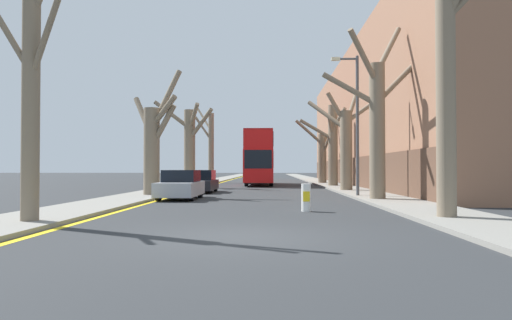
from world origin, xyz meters
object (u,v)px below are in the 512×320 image
object	(u,v)px
street_tree_left_0	(31,98)
street_tree_left_3	(210,144)
traffic_bollard	(306,198)
street_tree_left_2	(189,144)
parked_car_0	(181,185)
street_tree_right_1	(377,120)
parked_car_1	(201,182)
street_tree_right_4	(322,153)
lamp_post	(355,118)
street_tree_right_3	(332,144)
street_tree_left_1	(153,143)
street_tree_right_0	(449,82)
double_decker_bus	(260,156)
street_tree_right_2	(346,142)

from	to	relation	value
street_tree_left_0	street_tree_left_3	bearing A→B (deg)	90.19
traffic_bollard	street_tree_left_2	bearing A→B (deg)	111.24
street_tree_left_3	parked_car_0	size ratio (longest dim) A/B	1.95
street_tree_right_1	parked_car_1	world-z (taller)	street_tree_right_1
street_tree_left_0	parked_car_0	distance (m)	10.84
street_tree_right_1	street_tree_right_4	xyz separation A→B (m)	(0.13, 23.19, -0.75)
street_tree_left_0	street_tree_right_4	xyz separation A→B (m)	(11.25, 32.42, -0.38)
street_tree_left_2	lamp_post	bearing A→B (deg)	-48.10
street_tree_right_1	street_tree_right_3	distance (m)	16.22
street_tree_left_1	parked_car_0	size ratio (longest dim) A/B	1.64
street_tree_right_3	parked_car_1	bearing A→B (deg)	-136.54
street_tree_left_2	lamp_post	world-z (taller)	lamp_post
street_tree_right_0	double_decker_bus	bearing A→B (deg)	102.10
street_tree_right_3	lamp_post	bearing A→B (deg)	-92.83
lamp_post	street_tree_right_0	bearing A→B (deg)	-85.86
street_tree_right_3	street_tree_left_1	bearing A→B (deg)	-130.02
street_tree_left_2	traffic_bollard	distance (m)	21.06
street_tree_left_1	street_tree_right_0	bearing A→B (deg)	-43.72
street_tree_left_1	double_decker_bus	size ratio (longest dim) A/B	0.61
double_decker_bus	street_tree_left_0	bearing A→B (deg)	-100.10
parked_car_1	lamp_post	size ratio (longest dim) A/B	0.59
street_tree_right_2	traffic_bollard	bearing A→B (deg)	-104.85
street_tree_right_1	street_tree_right_0	bearing A→B (deg)	-88.46
street_tree_left_1	parked_car_1	xyz separation A→B (m)	(1.82, 4.45, -2.16)
street_tree_left_0	street_tree_right_2	size ratio (longest dim) A/B	1.17
street_tree_right_2	parked_car_1	size ratio (longest dim) A/B	1.52
street_tree_left_1	street_tree_right_0	xyz separation A→B (m)	(11.26, -10.77, 1.11)
street_tree_right_0	traffic_bollard	bearing A→B (deg)	144.39
street_tree_left_0	parked_car_1	bearing A→B (deg)	83.48
street_tree_left_3	traffic_bollard	size ratio (longest dim) A/B	8.53
street_tree_left_0	street_tree_right_2	distance (m)	21.00
street_tree_left_1	street_tree_right_4	size ratio (longest dim) A/B	1.08
street_tree_left_1	street_tree_right_3	distance (m)	17.43
street_tree_left_0	street_tree_left_2	size ratio (longest dim) A/B	1.12
traffic_bollard	street_tree_right_1	bearing A→B (deg)	54.67
street_tree_left_2	street_tree_right_3	world-z (taller)	street_tree_left_2
traffic_bollard	street_tree_right_3	bearing A→B (deg)	79.95
street_tree_left_2	parked_car_0	xyz separation A→B (m)	(1.97, -13.21, -2.72)
parked_car_0	street_tree_right_4	bearing A→B (deg)	67.04
street_tree_left_1	street_tree_left_0	bearing A→B (deg)	-90.33
lamp_post	traffic_bollard	world-z (taller)	lamp_post
street_tree_right_2	double_decker_bus	distance (m)	13.17
street_tree_right_3	lamp_post	size ratio (longest dim) A/B	0.92
street_tree_left_3	street_tree_right_0	distance (m)	36.35
street_tree_right_0	double_decker_bus	world-z (taller)	street_tree_right_0
street_tree_right_4	street_tree_right_2	bearing A→B (deg)	-90.51
street_tree_left_2	street_tree_right_2	world-z (taller)	street_tree_left_2
street_tree_right_2	street_tree_right_3	xyz separation A→B (m)	(0.15, 7.64, 0.34)
street_tree_right_3	street_tree_right_4	size ratio (longest dim) A/B	1.05
street_tree_right_3	street_tree_right_4	world-z (taller)	street_tree_right_3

